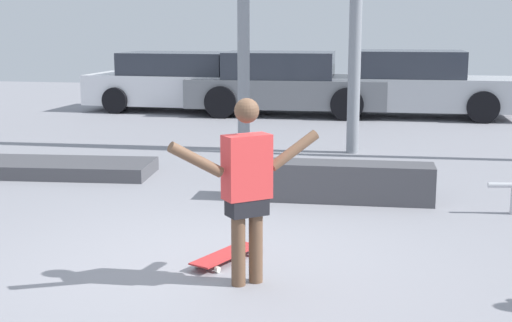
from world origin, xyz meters
name	(u,v)px	position (x,y,z in m)	size (l,w,h in m)	color
ground_plane	(208,264)	(0.00, 0.00, 0.00)	(36.00, 36.00, 0.00)	gray
skateboarder	(247,183)	(0.43, -0.41, 0.83)	(1.06, 0.89, 1.49)	brown
skateboard	(225,255)	(0.14, 0.07, 0.06)	(0.49, 0.78, 0.08)	red
grind_box	(333,181)	(0.87, 2.49, 0.23)	(2.32, 0.47, 0.45)	#47474C
manual_pad	(52,168)	(-3.09, 3.22, 0.09)	(2.79, 0.97, 0.19)	#47474C
parked_car_white	(183,83)	(-3.44, 10.71, 0.67)	(4.63, 2.07, 1.39)	white
parked_car_grey	(285,84)	(-0.93, 10.42, 0.69)	(4.54, 2.07, 1.43)	slate
parked_car_silver	(411,85)	(1.90, 10.56, 0.71)	(4.56, 1.90, 1.47)	#B7BABF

